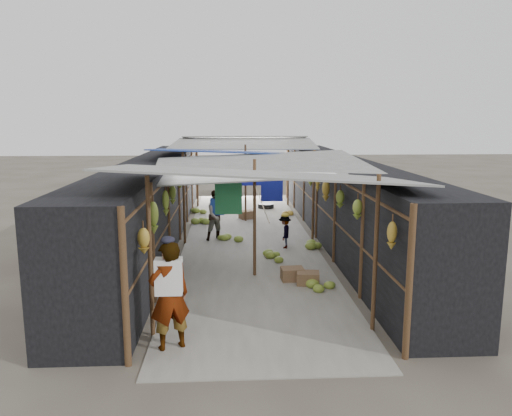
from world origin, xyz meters
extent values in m
plane|color=#6B6356|center=(0.00, 0.00, 0.00)|extent=(80.00, 80.00, 0.00)
cube|color=#9E998E|center=(0.00, 6.50, 0.01)|extent=(3.60, 16.00, 0.02)
cube|color=black|center=(-2.70, 6.50, 1.15)|extent=(1.40, 15.00, 2.30)
cube|color=black|center=(2.70, 6.50, 1.15)|extent=(1.40, 15.00, 2.30)
cube|color=#845F43|center=(0.80, 2.61, 0.14)|extent=(0.50, 0.41, 0.29)
cube|color=#845F43|center=(1.09, 2.32, 0.14)|extent=(0.52, 0.44, 0.28)
cube|color=#845F43|center=(0.05, 9.36, 0.15)|extent=(0.57, 0.52, 0.30)
cylinder|color=black|center=(0.87, 11.40, 0.09)|extent=(0.63, 0.63, 0.19)
imported|color=white|center=(-1.46, -0.50, 0.85)|extent=(0.73, 0.62, 1.69)
imported|color=navy|center=(-0.89, 6.36, 0.73)|extent=(0.87, 0.80, 1.45)
imported|color=#4A4540|center=(0.93, 5.33, 0.45)|extent=(0.43, 0.63, 0.91)
cylinder|color=brown|center=(-1.80, 0.00, 1.30)|extent=(0.07, 0.07, 2.60)
cylinder|color=brown|center=(1.80, 0.00, 1.30)|extent=(0.07, 0.07, 2.60)
cylinder|color=brown|center=(0.00, 3.00, 1.30)|extent=(0.07, 0.07, 2.60)
cylinder|color=brown|center=(-1.80, 6.00, 1.30)|extent=(0.07, 0.07, 2.60)
cylinder|color=brown|center=(1.80, 6.00, 1.30)|extent=(0.07, 0.07, 2.60)
cylinder|color=brown|center=(0.00, 9.00, 1.30)|extent=(0.07, 0.07, 2.60)
cylinder|color=brown|center=(-1.80, 12.00, 1.30)|extent=(0.07, 0.07, 2.60)
cylinder|color=brown|center=(1.80, 12.00, 1.30)|extent=(0.07, 0.07, 2.60)
cube|color=#969691|center=(0.00, 1.00, 2.50)|extent=(5.21, 3.19, 0.52)
cube|color=#969691|center=(0.20, 4.20, 2.35)|extent=(5.23, 3.73, 0.50)
cube|color=navy|center=(-0.10, 7.50, 2.45)|extent=(5.40, 3.60, 0.41)
cube|color=#969691|center=(0.00, 10.80, 2.55)|extent=(5.37, 3.66, 0.27)
cube|color=#969691|center=(0.10, 13.20, 2.65)|extent=(5.00, 1.99, 0.24)
cylinder|color=brown|center=(-2.00, 6.50, 2.05)|extent=(0.06, 15.00, 0.06)
cylinder|color=brown|center=(2.00, 6.50, 2.05)|extent=(0.06, 15.00, 0.06)
cylinder|color=gray|center=(0.00, 6.50, 2.05)|extent=(0.02, 15.00, 0.02)
cube|color=silver|center=(0.85, 8.86, 1.77)|extent=(0.60, 0.03, 0.55)
cube|color=#272095|center=(-0.29, 11.14, 1.75)|extent=(0.65, 0.03, 0.60)
cube|color=#1923A8|center=(0.07, 7.34, 1.75)|extent=(0.70, 0.03, 0.60)
cube|color=#1822A1|center=(0.52, 4.70, 1.72)|extent=(0.55, 0.03, 0.65)
cube|color=#277544|center=(-0.57, 3.29, 1.70)|extent=(0.60, 0.03, 0.70)
ellipsoid|color=#B6902E|center=(-1.88, -0.06, 1.58)|extent=(0.19, 0.16, 0.43)
ellipsoid|color=olive|center=(-1.88, 1.01, 1.73)|extent=(0.18, 0.15, 0.59)
ellipsoid|color=olive|center=(-1.88, 2.72, 1.70)|extent=(0.14, 0.12, 0.57)
ellipsoid|color=olive|center=(-1.88, 4.00, 1.69)|extent=(0.16, 0.14, 0.49)
ellipsoid|color=olive|center=(-1.88, 5.78, 1.78)|extent=(0.20, 0.17, 0.36)
ellipsoid|color=#B6902E|center=(-1.88, 7.41, 1.73)|extent=(0.17, 0.14, 0.45)
ellipsoid|color=olive|center=(-1.88, 8.74, 1.67)|extent=(0.20, 0.17, 0.54)
ellipsoid|color=#B6902E|center=(-1.88, 10.26, 1.65)|extent=(0.19, 0.16, 0.56)
ellipsoid|color=olive|center=(-1.88, 11.46, 1.60)|extent=(0.16, 0.14, 0.45)
ellipsoid|color=olive|center=(-1.88, 13.21, 1.60)|extent=(0.17, 0.15, 0.53)
ellipsoid|color=#B6902E|center=(1.88, -0.51, 1.73)|extent=(0.15, 0.13, 0.44)
ellipsoid|color=olive|center=(1.88, 1.52, 1.75)|extent=(0.19, 0.16, 0.40)
ellipsoid|color=olive|center=(1.88, 3.01, 1.71)|extent=(0.19, 0.16, 0.41)
ellipsoid|color=#B6902E|center=(1.88, 4.63, 1.66)|extent=(0.20, 0.17, 0.56)
ellipsoid|color=#B6902E|center=(1.88, 5.81, 1.76)|extent=(0.14, 0.12, 0.58)
ellipsoid|color=olive|center=(1.88, 7.01, 1.74)|extent=(0.17, 0.15, 0.58)
ellipsoid|color=#B6902E|center=(1.88, 8.58, 1.82)|extent=(0.19, 0.16, 0.36)
ellipsoid|color=olive|center=(1.88, 10.46, 1.80)|extent=(0.19, 0.16, 0.43)
ellipsoid|color=olive|center=(1.88, 11.52, 1.86)|extent=(0.20, 0.17, 0.35)
ellipsoid|color=olive|center=(1.88, 13.35, 1.65)|extent=(0.14, 0.12, 0.59)
ellipsoid|color=olive|center=(-1.60, 8.76, 0.14)|extent=(0.57, 0.48, 0.28)
ellipsoid|color=olive|center=(1.69, 5.27, 0.12)|extent=(0.48, 0.41, 0.24)
ellipsoid|color=olive|center=(0.68, 4.24, 0.15)|extent=(0.58, 0.49, 0.29)
ellipsoid|color=#B6902E|center=(1.70, 10.01, 0.13)|extent=(0.52, 0.44, 0.26)
ellipsoid|color=olive|center=(-1.70, 10.50, 0.12)|extent=(0.48, 0.41, 0.24)
ellipsoid|color=olive|center=(1.35, 1.88, 0.12)|extent=(0.46, 0.39, 0.23)
ellipsoid|color=olive|center=(-0.52, 6.34, 0.15)|extent=(0.62, 0.52, 0.31)
camera|label=1|loc=(-0.54, -7.65, 3.46)|focal=35.00mm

